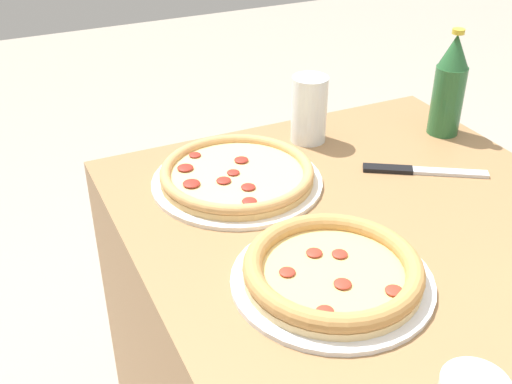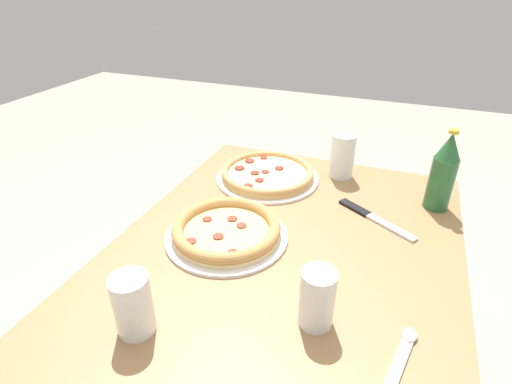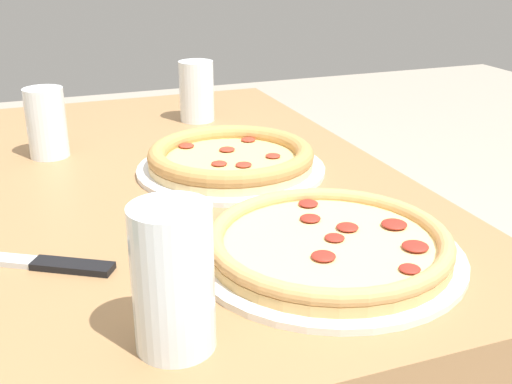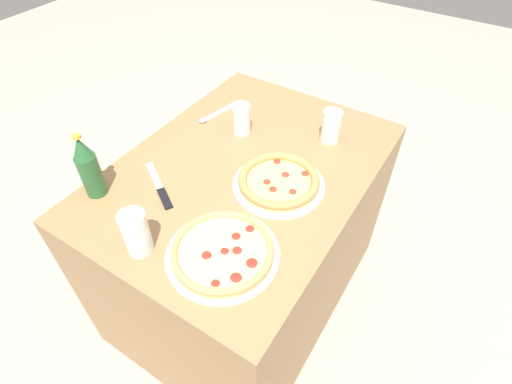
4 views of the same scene
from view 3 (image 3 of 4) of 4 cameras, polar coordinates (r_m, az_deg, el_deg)
The scene contains 7 objects.
table at distance 1.20m, azimuth -9.08°, elevation -16.44°, with size 1.09×0.80×0.77m.
pizza_veggie at distance 1.02m, azimuth -2.24°, elevation 2.93°, with size 0.30×0.30×0.04m.
pizza_salami at distance 0.75m, azimuth 6.50°, elevation -4.68°, with size 0.32×0.32×0.04m.
glass_water at distance 1.14m, azimuth -18.10°, elevation 5.58°, with size 0.07×0.07×0.12m.
glass_iced_tea at distance 0.58m, azimuth -7.38°, elevation -7.89°, with size 0.07×0.07×0.14m.
glass_orange_juice at distance 1.31m, azimuth -5.30°, elevation 8.77°, with size 0.07×0.07×0.12m.
knife at distance 0.79m, azimuth -19.87°, elevation -5.86°, with size 0.14×0.21×0.01m.
Camera 3 is at (0.93, -0.16, 1.12)m, focal length 45.00 mm.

